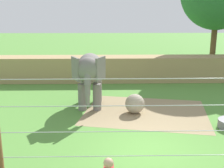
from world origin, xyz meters
TOP-DOWN VIEW (x-y plane):
  - ground_plane at (0.00, 0.00)m, footprint 120.00×120.00m
  - dirt_patch at (0.47, 3.78)m, footprint 6.54×5.56m
  - embankment_wall at (0.00, 10.27)m, footprint 36.00×1.80m
  - elephant at (-2.25, 4.53)m, footprint 1.58×3.74m
  - enrichment_ball at (-0.08, 3.64)m, footprint 0.93×0.93m
  - cable_fence at (0.00, -2.73)m, footprint 9.16×0.24m

SIDE VIEW (x-z plane):
  - ground_plane at x=0.00m, z-range 0.00..0.00m
  - dirt_patch at x=0.47m, z-range 0.00..0.01m
  - enrichment_ball at x=-0.08m, z-range 0.00..0.93m
  - embankment_wall at x=0.00m, z-range 0.00..1.73m
  - cable_fence at x=0.00m, z-range 0.01..3.33m
  - elephant at x=-2.25m, z-range 0.45..3.22m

